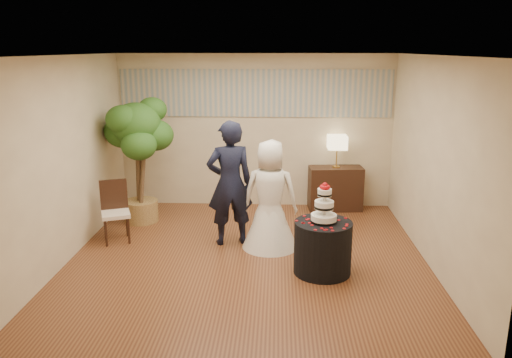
{
  "coord_description": "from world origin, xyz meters",
  "views": [
    {
      "loc": [
        0.4,
        -6.58,
        2.89
      ],
      "look_at": [
        0.1,
        0.4,
        1.05
      ],
      "focal_mm": 35.0,
      "sensor_mm": 36.0,
      "label": 1
    }
  ],
  "objects_px": {
    "table_lamp": "(337,151)",
    "side_chair": "(116,212)",
    "bride": "(270,195)",
    "ficus_tree": "(138,160)",
    "groom": "(230,183)",
    "wedding_cake": "(324,202)",
    "console": "(335,188)",
    "cake_table": "(323,247)"
  },
  "relations": [
    {
      "from": "groom",
      "to": "console",
      "type": "bearing_deg",
      "value": -151.27
    },
    {
      "from": "table_lamp",
      "to": "side_chair",
      "type": "distance_m",
      "value": 3.97
    },
    {
      "from": "groom",
      "to": "bride",
      "type": "height_order",
      "value": "groom"
    },
    {
      "from": "bride",
      "to": "side_chair",
      "type": "height_order",
      "value": "bride"
    },
    {
      "from": "cake_table",
      "to": "table_lamp",
      "type": "distance_m",
      "value": 2.84
    },
    {
      "from": "console",
      "to": "groom",
      "type": "bearing_deg",
      "value": -140.47
    },
    {
      "from": "table_lamp",
      "to": "bride",
      "type": "bearing_deg",
      "value": -122.22
    },
    {
      "from": "wedding_cake",
      "to": "ficus_tree",
      "type": "relative_size",
      "value": 0.25
    },
    {
      "from": "bride",
      "to": "wedding_cake",
      "type": "bearing_deg",
      "value": 135.84
    },
    {
      "from": "cake_table",
      "to": "side_chair",
      "type": "bearing_deg",
      "value": 162.37
    },
    {
      "from": "console",
      "to": "ficus_tree",
      "type": "distance_m",
      "value": 3.55
    },
    {
      "from": "console",
      "to": "ficus_tree",
      "type": "xyz_separation_m",
      "value": [
        -3.39,
        -0.8,
        0.67
      ]
    },
    {
      "from": "wedding_cake",
      "to": "ficus_tree",
      "type": "bearing_deg",
      "value": 147.05
    },
    {
      "from": "table_lamp",
      "to": "cake_table",
      "type": "bearing_deg",
      "value": -99.65
    },
    {
      "from": "cake_table",
      "to": "ficus_tree",
      "type": "bearing_deg",
      "value": 147.05
    },
    {
      "from": "cake_table",
      "to": "ficus_tree",
      "type": "distance_m",
      "value": 3.57
    },
    {
      "from": "table_lamp",
      "to": "wedding_cake",
      "type": "bearing_deg",
      "value": -99.65
    },
    {
      "from": "groom",
      "to": "bride",
      "type": "relative_size",
      "value": 1.16
    },
    {
      "from": "table_lamp",
      "to": "side_chair",
      "type": "xyz_separation_m",
      "value": [
        -3.52,
        -1.73,
        -0.62
      ]
    },
    {
      "from": "ficus_tree",
      "to": "wedding_cake",
      "type": "bearing_deg",
      "value": -32.95
    },
    {
      "from": "cake_table",
      "to": "wedding_cake",
      "type": "distance_m",
      "value": 0.62
    },
    {
      "from": "bride",
      "to": "console",
      "type": "relative_size",
      "value": 1.7
    },
    {
      "from": "console",
      "to": "table_lamp",
      "type": "distance_m",
      "value": 0.69
    },
    {
      "from": "table_lamp",
      "to": "ficus_tree",
      "type": "height_order",
      "value": "ficus_tree"
    },
    {
      "from": "console",
      "to": "side_chair",
      "type": "bearing_deg",
      "value": -158.59
    },
    {
      "from": "ficus_tree",
      "to": "table_lamp",
      "type": "bearing_deg",
      "value": 13.32
    },
    {
      "from": "cake_table",
      "to": "console",
      "type": "xyz_separation_m",
      "value": [
        0.46,
        2.7,
        0.05
      ]
    },
    {
      "from": "table_lamp",
      "to": "side_chair",
      "type": "relative_size",
      "value": 0.62
    },
    {
      "from": "bride",
      "to": "wedding_cake",
      "type": "xyz_separation_m",
      "value": [
        0.71,
        -0.85,
        0.16
      ]
    },
    {
      "from": "cake_table",
      "to": "side_chair",
      "type": "xyz_separation_m",
      "value": [
        -3.06,
        0.97,
        0.12
      ]
    },
    {
      "from": "wedding_cake",
      "to": "side_chair",
      "type": "distance_m",
      "value": 3.25
    },
    {
      "from": "groom",
      "to": "table_lamp",
      "type": "relative_size",
      "value": 3.25
    },
    {
      "from": "groom",
      "to": "wedding_cake",
      "type": "bearing_deg",
      "value": 127.66
    },
    {
      "from": "groom",
      "to": "console",
      "type": "xyz_separation_m",
      "value": [
        1.77,
        1.73,
        -0.54
      ]
    },
    {
      "from": "bride",
      "to": "console",
      "type": "height_order",
      "value": "bride"
    },
    {
      "from": "cake_table",
      "to": "wedding_cake",
      "type": "xyz_separation_m",
      "value": [
        0.0,
        0.0,
        0.62
      ]
    },
    {
      "from": "wedding_cake",
      "to": "bride",
      "type": "bearing_deg",
      "value": 129.58
    },
    {
      "from": "bride",
      "to": "table_lamp",
      "type": "relative_size",
      "value": 2.81
    },
    {
      "from": "wedding_cake",
      "to": "table_lamp",
      "type": "xyz_separation_m",
      "value": [
        0.46,
        2.7,
        0.12
      ]
    },
    {
      "from": "wedding_cake",
      "to": "table_lamp",
      "type": "relative_size",
      "value": 0.92
    },
    {
      "from": "console",
      "to": "ficus_tree",
      "type": "relative_size",
      "value": 0.45
    },
    {
      "from": "groom",
      "to": "bride",
      "type": "distance_m",
      "value": 0.63
    }
  ]
}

